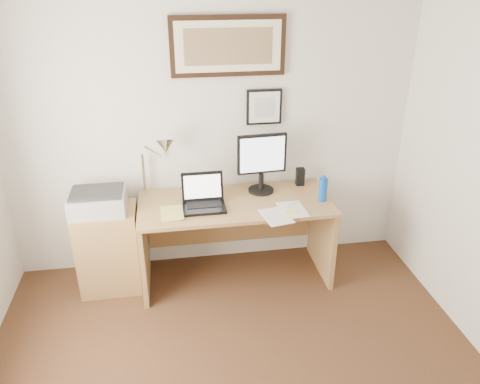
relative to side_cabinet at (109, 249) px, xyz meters
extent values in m
cube|color=silver|center=(0.92, 0.32, 0.89)|extent=(3.50, 0.02, 2.50)
cube|color=olive|center=(0.00, 0.00, 0.00)|extent=(0.50, 0.40, 0.73)
cylinder|color=#0E4AB7|center=(1.79, -0.14, 0.49)|extent=(0.07, 0.07, 0.20)
cylinder|color=#0E4AB7|center=(1.79, -0.14, 0.60)|extent=(0.04, 0.04, 0.02)
cube|color=black|center=(1.69, 0.20, 0.46)|extent=(0.07, 0.06, 0.16)
cube|color=white|center=(1.35, -0.35, 0.39)|extent=(0.25, 0.32, 0.00)
cube|color=white|center=(1.50, -0.26, 0.39)|extent=(0.22, 0.30, 0.00)
cube|color=#FFE278|center=(1.48, -0.31, 0.39)|extent=(0.10, 0.10, 0.01)
cylinder|color=white|center=(1.53, -0.17, 0.39)|extent=(0.14, 0.06, 0.02)
imported|color=#D9D466|center=(0.46, -0.19, 0.39)|extent=(0.18, 0.24, 0.02)
cube|color=olive|center=(1.07, -0.05, 0.37)|extent=(1.60, 0.70, 0.03)
cube|color=olive|center=(0.29, -0.05, -0.01)|extent=(0.04, 0.65, 0.72)
cube|color=olive|center=(1.85, -0.05, -0.01)|extent=(0.04, 0.65, 0.72)
cube|color=olive|center=(1.07, 0.28, 0.09)|extent=(1.50, 0.03, 0.55)
cube|color=black|center=(0.81, -0.13, 0.40)|extent=(0.34, 0.24, 0.02)
cube|color=black|center=(0.81, -0.10, 0.41)|extent=(0.28, 0.13, 0.00)
cube|color=black|center=(0.81, 0.00, 0.52)|extent=(0.34, 0.08, 0.23)
cube|color=white|center=(0.81, -0.01, 0.53)|extent=(0.30, 0.05, 0.18)
cylinder|color=black|center=(1.32, 0.12, 0.40)|extent=(0.22, 0.22, 0.02)
cylinder|color=black|center=(1.32, 0.12, 0.48)|extent=(0.04, 0.04, 0.14)
cube|color=black|center=(1.32, 0.11, 0.74)|extent=(0.42, 0.06, 0.34)
cube|color=white|center=(1.32, 0.09, 0.74)|extent=(0.38, 0.03, 0.30)
cube|color=#ABABAD|center=(-0.04, 0.00, 0.44)|extent=(0.44, 0.34, 0.16)
cube|color=#2C2C2C|center=(-0.04, 0.00, 0.54)|extent=(0.40, 0.30, 0.02)
cylinder|color=silver|center=(0.33, 0.24, 0.56)|extent=(0.02, 0.02, 0.36)
cylinder|color=silver|center=(0.43, 0.18, 0.78)|extent=(0.15, 0.23, 0.19)
cone|color=silver|center=(0.53, 0.12, 0.84)|extent=(0.16, 0.18, 0.15)
cube|color=black|center=(1.07, 0.30, 1.58)|extent=(0.92, 0.03, 0.47)
cube|color=#F5EFCD|center=(1.07, 0.28, 1.58)|extent=(0.84, 0.01, 0.39)
cube|color=brown|center=(1.07, 0.27, 1.58)|extent=(0.70, 0.00, 0.28)
cube|color=black|center=(1.37, 0.30, 1.08)|extent=(0.30, 0.02, 0.30)
cube|color=white|center=(1.37, 0.28, 1.08)|extent=(0.26, 0.00, 0.26)
cube|color=#B7BCC1|center=(1.37, 0.28, 1.08)|extent=(0.17, 0.00, 0.17)
camera|label=1|loc=(0.57, -3.48, 2.14)|focal=35.00mm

